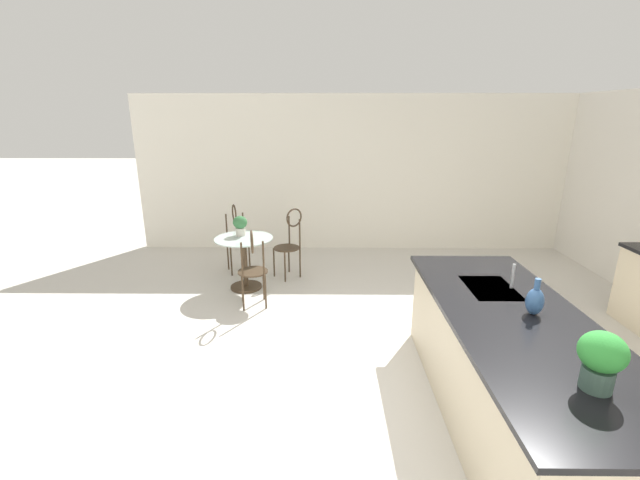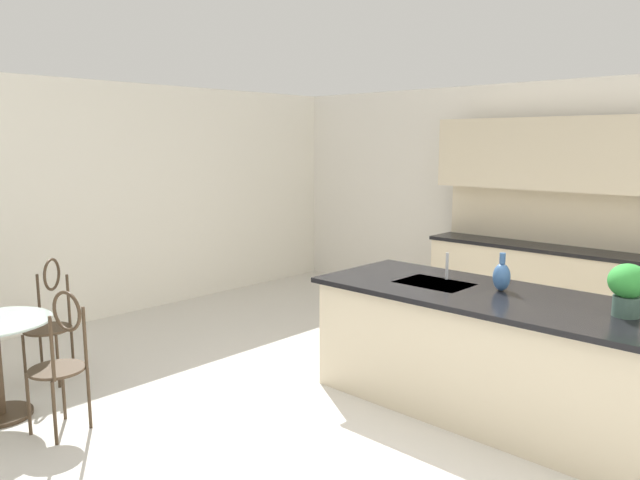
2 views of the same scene
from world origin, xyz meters
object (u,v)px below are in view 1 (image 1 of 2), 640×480
chair_toward_desk (290,240)px  potted_plant_on_table (240,224)px  vase_on_counter (535,301)px  chair_near_window (253,265)px  bistro_table (245,258)px  chair_by_island (237,235)px  potted_plant_counter_far (602,358)px

chair_toward_desk → potted_plant_on_table: chair_toward_desk is taller
chair_toward_desk → vase_on_counter: (3.06, 2.11, 0.46)m
chair_near_window → potted_plant_on_table: 0.85m
potted_plant_on_table → bistro_table: bearing=26.8°
chair_by_island → chair_toward_desk: bearing=74.2°
chair_near_window → potted_plant_counter_far: bearing=39.7°
bistro_table → vase_on_counter: bearing=46.1°
potted_plant_counter_far → vase_on_counter: size_ratio=1.19×
chair_toward_desk → potted_plant_counter_far: potted_plant_counter_far is taller
bistro_table → potted_plant_on_table: bearing=-153.2°
chair_by_island → potted_plant_counter_far: (4.20, 2.86, 0.54)m
potted_plant_counter_far → potted_plant_on_table: bearing=-143.6°
bistro_table → chair_toward_desk: (-0.46, 0.59, 0.13)m
vase_on_counter → chair_by_island: bearing=-138.2°
chair_near_window → chair_by_island: size_ratio=1.00×
chair_near_window → vase_on_counter: (1.99, 2.48, 0.46)m
potted_plant_on_table → chair_by_island: bearing=-162.1°
chair_by_island → chair_toward_desk: same height
chair_by_island → chair_near_window: bearing=19.6°
bistro_table → chair_by_island: 0.75m
chair_by_island → potted_plant_counter_far: 5.11m
chair_near_window → potted_plant_counter_far: potted_plant_counter_far is taller
chair_by_island → potted_plant_on_table: bearing=17.9°
chair_near_window → chair_by_island: same height
chair_near_window → chair_by_island: (-1.31, -0.47, 0.00)m
bistro_table → chair_toward_desk: size_ratio=0.77×
chair_near_window → chair_by_island: 1.39m
bistro_table → chair_near_window: (0.61, 0.22, 0.13)m
bistro_table → chair_near_window: bearing=19.6°
potted_plant_on_table → potted_plant_counter_far: potted_plant_counter_far is taller
bistro_table → potted_plant_on_table: potted_plant_on_table is taller
chair_near_window → bistro_table: bearing=-160.4°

